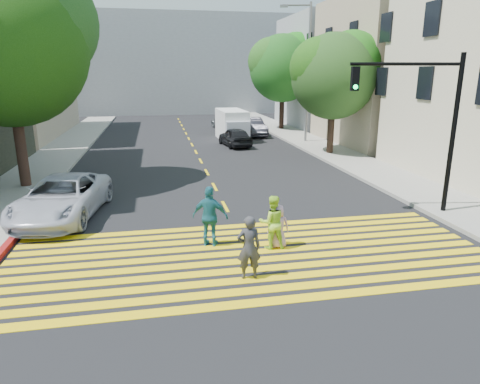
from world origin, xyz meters
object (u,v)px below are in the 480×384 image
object	(u,v)px
pedestrian_child	(278,226)
traffic_signal	(426,113)
tree_right_near	(335,72)
silver_car	(225,122)
pedestrian_extra	(210,217)
tree_left	(8,38)
tree_right_far	(284,65)
white_sedan	(62,198)
white_van	(232,126)
dark_car_near	(235,137)
dark_car_parked	(252,127)
pedestrian_woman	(272,222)
pedestrian_man	(249,247)

from	to	relation	value
pedestrian_child	traffic_signal	world-z (taller)	traffic_signal
tree_right_near	silver_car	world-z (taller)	tree_right_near
pedestrian_extra	traffic_signal	size ratio (longest dim) A/B	0.32
tree_left	pedestrian_extra	size ratio (longest dim) A/B	5.19
tree_right_far	white_sedan	world-z (taller)	tree_right_far
white_sedan	tree_right_far	bearing A→B (deg)	65.09
pedestrian_child	white_van	distance (m)	20.87
dark_car_near	silver_car	distance (m)	9.68
dark_car_near	dark_car_parked	bearing A→B (deg)	-122.96
pedestrian_woman	dark_car_near	size ratio (longest dim) A/B	0.41
pedestrian_extra	traffic_signal	bearing A→B (deg)	-147.33
pedestrian_extra	pedestrian_woman	bearing A→B (deg)	-174.86
pedestrian_man	pedestrian_extra	xyz separation A→B (m)	(-0.67, 2.25, 0.09)
tree_left	white_sedan	world-z (taller)	tree_left
pedestrian_child	silver_car	distance (m)	27.77
white_van	white_sedan	bearing A→B (deg)	-119.74
white_sedan	tree_right_near	bearing A→B (deg)	43.04
dark_car_near	white_van	bearing A→B (deg)	-103.84
dark_car_parked	pedestrian_child	bearing A→B (deg)	-103.34
tree_right_far	tree_left	bearing A→B (deg)	-134.24
pedestrian_woman	pedestrian_child	size ratio (longest dim) A/B	1.23
pedestrian_woman	dark_car_parked	bearing A→B (deg)	-98.02
dark_car_near	white_van	xyz separation A→B (m)	(0.31, 2.76, 0.42)
dark_car_near	white_sedan	bearing A→B (deg)	50.43
tree_right_far	dark_car_near	bearing A→B (deg)	-126.09
tree_left	tree_right_near	bearing A→B (deg)	17.18
white_van	tree_right_far	bearing A→B (deg)	42.06
tree_right_near	pedestrian_child	size ratio (longest dim) A/B	5.75
white_sedan	silver_car	distance (m)	25.45
white_sedan	dark_car_parked	world-z (taller)	dark_car_parked
tree_right_far	pedestrian_child	world-z (taller)	tree_right_far
pedestrian_extra	dark_car_near	distance (m)	17.93
pedestrian_man	silver_car	xyz separation A→B (m)	(4.15, 29.38, -0.16)
pedestrian_man	dark_car_parked	world-z (taller)	pedestrian_man
pedestrian_extra	white_sedan	xyz separation A→B (m)	(-4.80, 3.57, -0.18)
pedestrian_woman	white_sedan	distance (m)	7.71
dark_car_near	traffic_signal	xyz separation A→B (m)	(3.69, -16.03, 2.98)
tree_right_near	white_sedan	size ratio (longest dim) A/B	1.42
pedestrian_man	pedestrian_woman	xyz separation A→B (m)	(1.06, 1.73, -0.02)
tree_right_near	tree_left	bearing A→B (deg)	-162.82
pedestrian_man	traffic_signal	xyz separation A→B (m)	(6.95, 3.71, 2.81)
white_sedan	traffic_signal	world-z (taller)	traffic_signal
tree_right_near	dark_car_parked	world-z (taller)	tree_right_near
pedestrian_woman	traffic_signal	xyz separation A→B (m)	(5.89, 1.98, 2.83)
tree_left	tree_right_near	world-z (taller)	tree_left
pedestrian_extra	dark_car_near	bearing A→B (deg)	-80.84
pedestrian_extra	traffic_signal	world-z (taller)	traffic_signal
pedestrian_child	white_sedan	distance (m)	7.86
pedestrian_man	dark_car_parked	size ratio (longest dim) A/B	0.37
tree_left	pedestrian_extra	distance (m)	12.09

